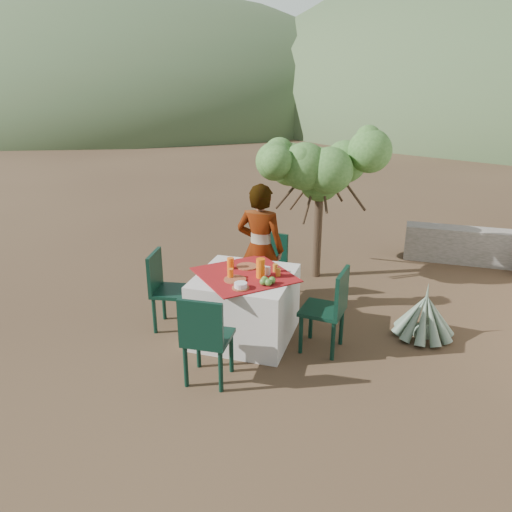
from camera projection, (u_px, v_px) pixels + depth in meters
The scene contains 23 objects.
ground at pixel (187, 335), 5.70m from camera, with size 160.00×160.00×0.00m, color #3A291A.
table at pixel (245, 306), 5.53m from camera, with size 1.30×1.30×0.76m.
chair_far at pixel (269, 264), 6.43m from camera, with size 0.47×0.47×0.88m.
chair_near at pixel (205, 336), 4.63m from camera, with size 0.45×0.45×0.92m.
chair_left at pixel (165, 287), 5.71m from camera, with size 0.48×0.48×0.92m.
chair_right at pixel (330, 307), 5.21m from camera, with size 0.48×0.48×0.93m.
person at pixel (260, 249), 6.03m from camera, with size 0.59×0.39×1.61m, color #8C6651.
shrub_tree at pixel (325, 175), 6.86m from camera, with size 1.60×1.57×1.89m.
agave at pixel (424, 316), 5.59m from camera, with size 0.69×0.69×0.73m.
stone_wall at pixel (493, 248), 7.66m from camera, with size 2.60×0.35×0.55m, color gray.
hill_near_left at pixel (134, 111), 37.53m from camera, with size 40.00×40.00×16.00m, color #3D5730.
hill_far_center at pixel (355, 99), 53.41m from camera, with size 60.00×60.00×24.00m, color slate.
plate_far at pixel (247, 266), 5.59m from camera, with size 0.24×0.24×0.01m, color brown.
plate_near at pixel (235, 280), 5.24m from camera, with size 0.24×0.24×0.01m, color brown.
glass_far at pixel (230, 263), 5.53m from camera, with size 0.08×0.08×0.12m, color orange.
glass_near at pixel (230, 273), 5.28m from camera, with size 0.06×0.06×0.10m, color orange.
juice_pitcher at pixel (261, 268), 5.28m from camera, with size 0.10×0.10×0.21m, color orange.
bowl_plate at pixel (241, 288), 5.04m from camera, with size 0.18×0.18×0.01m, color brown.
white_bowl at pixel (241, 285), 5.03m from camera, with size 0.13×0.13×0.05m, color white.
jar_left at pixel (278, 272), 5.34m from camera, with size 0.05×0.05×0.09m, color orange.
jar_right at pixel (275, 268), 5.46m from camera, with size 0.05×0.05×0.09m, color orange.
napkin_holder at pixel (267, 271), 5.37m from camera, with size 0.07×0.04×0.09m, color white.
fruit_cluster at pixel (267, 281), 5.12m from camera, with size 0.15×0.14×0.08m.
Camera 1 is at (2.23, -4.58, 2.82)m, focal length 35.00 mm.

